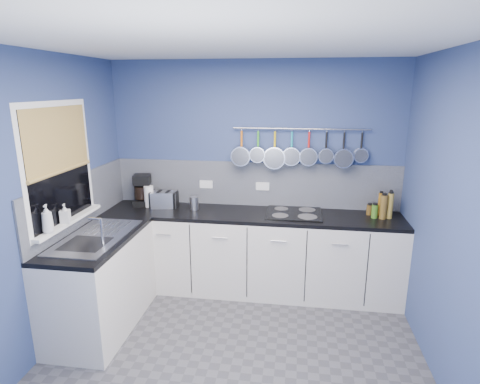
% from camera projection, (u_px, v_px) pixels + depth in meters
% --- Properties ---
extents(floor, '(3.20, 3.00, 0.02)m').
position_uv_depth(floor, '(233.00, 359.00, 3.31)').
color(floor, '#47474C').
rests_on(floor, ground).
extents(ceiling, '(3.20, 3.00, 0.02)m').
position_uv_depth(ceiling, '(231.00, 41.00, 2.66)').
color(ceiling, white).
rests_on(ceiling, ground).
extents(wall_back, '(3.20, 0.02, 2.50)m').
position_uv_depth(wall_back, '(254.00, 175.00, 4.43)').
color(wall_back, navy).
rests_on(wall_back, ground).
extents(wall_front, '(3.20, 0.02, 2.50)m').
position_uv_depth(wall_front, '(169.00, 339.00, 1.54)').
color(wall_front, navy).
rests_on(wall_front, ground).
extents(wall_left, '(0.02, 3.00, 2.50)m').
position_uv_depth(wall_left, '(38.00, 208.00, 3.21)').
color(wall_left, navy).
rests_on(wall_left, ground).
extents(wall_right, '(0.02, 3.00, 2.50)m').
position_uv_depth(wall_right, '(458.00, 228.00, 2.76)').
color(wall_right, navy).
rests_on(wall_right, ground).
extents(backsplash_back, '(3.20, 0.02, 0.50)m').
position_uv_depth(backsplash_back, '(254.00, 184.00, 4.44)').
color(backsplash_back, gray).
rests_on(backsplash_back, wall_back).
extents(backsplash_left, '(0.02, 1.80, 0.50)m').
position_uv_depth(backsplash_left, '(81.00, 200.00, 3.81)').
color(backsplash_left, gray).
rests_on(backsplash_left, wall_left).
extents(cabinet_run_back, '(3.20, 0.60, 0.86)m').
position_uv_depth(cabinet_run_back, '(250.00, 253.00, 4.35)').
color(cabinet_run_back, silver).
rests_on(cabinet_run_back, ground).
extents(worktop_back, '(3.20, 0.60, 0.04)m').
position_uv_depth(worktop_back, '(251.00, 215.00, 4.23)').
color(worktop_back, black).
rests_on(worktop_back, cabinet_run_back).
extents(cabinet_run_left, '(0.60, 1.20, 0.86)m').
position_uv_depth(cabinet_run_left, '(101.00, 284.00, 3.67)').
color(cabinet_run_left, silver).
rests_on(cabinet_run_left, ground).
extents(worktop_left, '(0.60, 1.20, 0.04)m').
position_uv_depth(worktop_left, '(96.00, 239.00, 3.55)').
color(worktop_left, black).
rests_on(worktop_left, cabinet_run_left).
extents(window_frame, '(0.01, 1.00, 1.10)m').
position_uv_depth(window_frame, '(59.00, 165.00, 3.42)').
color(window_frame, white).
rests_on(window_frame, wall_left).
extents(window_glass, '(0.01, 0.90, 1.00)m').
position_uv_depth(window_glass, '(60.00, 165.00, 3.42)').
color(window_glass, black).
rests_on(window_glass, wall_left).
extents(bamboo_blind, '(0.01, 0.90, 0.55)m').
position_uv_depth(bamboo_blind, '(58.00, 140.00, 3.36)').
color(bamboo_blind, '#A68035').
rests_on(bamboo_blind, wall_left).
extents(window_sill, '(0.10, 0.98, 0.03)m').
position_uv_depth(window_sill, '(69.00, 221.00, 3.55)').
color(window_sill, white).
rests_on(window_sill, wall_left).
extents(sink_unit, '(0.50, 0.95, 0.01)m').
position_uv_depth(sink_unit, '(96.00, 236.00, 3.55)').
color(sink_unit, silver).
rests_on(sink_unit, worktop_left).
extents(mixer_tap, '(0.12, 0.08, 0.26)m').
position_uv_depth(mixer_tap, '(102.00, 231.00, 3.32)').
color(mixer_tap, silver).
rests_on(mixer_tap, worktop_left).
extents(socket_left, '(0.15, 0.01, 0.09)m').
position_uv_depth(socket_left, '(206.00, 184.00, 4.51)').
color(socket_left, white).
rests_on(socket_left, backsplash_back).
extents(socket_right, '(0.15, 0.01, 0.09)m').
position_uv_depth(socket_right, '(263.00, 186.00, 4.41)').
color(socket_right, white).
rests_on(socket_right, backsplash_back).
extents(pot_rail, '(1.45, 0.02, 0.02)m').
position_uv_depth(pot_rail, '(301.00, 129.00, 4.17)').
color(pot_rail, silver).
rests_on(pot_rail, wall_back).
extents(soap_bottle_a, '(0.12, 0.12, 0.24)m').
position_uv_depth(soap_bottle_a, '(47.00, 219.00, 3.20)').
color(soap_bottle_a, white).
rests_on(soap_bottle_a, window_sill).
extents(soap_bottle_b, '(0.10, 0.10, 0.17)m').
position_uv_depth(soap_bottle_b, '(65.00, 213.00, 3.45)').
color(soap_bottle_b, white).
rests_on(soap_bottle_b, window_sill).
extents(paper_towel, '(0.13, 0.13, 0.24)m').
position_uv_depth(paper_towel, '(149.00, 196.00, 4.42)').
color(paper_towel, white).
rests_on(paper_towel, worktop_back).
extents(coffee_maker, '(0.24, 0.26, 0.35)m').
position_uv_depth(coffee_maker, '(142.00, 190.00, 4.47)').
color(coffee_maker, black).
rests_on(coffee_maker, worktop_back).
extents(toaster, '(0.30, 0.21, 0.18)m').
position_uv_depth(toaster, '(164.00, 199.00, 4.41)').
color(toaster, silver).
rests_on(toaster, worktop_back).
extents(canister, '(0.10, 0.10, 0.14)m').
position_uv_depth(canister, '(194.00, 203.00, 4.34)').
color(canister, silver).
rests_on(canister, worktop_back).
extents(hob, '(0.58, 0.51, 0.01)m').
position_uv_depth(hob, '(294.00, 213.00, 4.20)').
color(hob, black).
rests_on(hob, worktop_back).
extents(pan_0, '(0.22, 0.12, 0.41)m').
position_uv_depth(pan_0, '(241.00, 147.00, 4.30)').
color(pan_0, silver).
rests_on(pan_0, pot_rail).
extents(pan_1, '(0.17, 0.11, 0.36)m').
position_uv_depth(pan_1, '(258.00, 145.00, 4.27)').
color(pan_1, silver).
rests_on(pan_1, pot_rail).
extents(pan_2, '(0.24, 0.09, 0.43)m').
position_uv_depth(pan_2, '(275.00, 149.00, 4.25)').
color(pan_2, silver).
rests_on(pan_2, pot_rail).
extents(pan_3, '(0.20, 0.08, 0.39)m').
position_uv_depth(pan_3, '(292.00, 147.00, 4.22)').
color(pan_3, silver).
rests_on(pan_3, pot_rail).
extents(pan_4, '(0.20, 0.09, 0.39)m').
position_uv_depth(pan_4, '(309.00, 147.00, 4.19)').
color(pan_4, silver).
rests_on(pan_4, pot_rail).
extents(pan_5, '(0.16, 0.10, 0.35)m').
position_uv_depth(pan_5, '(326.00, 146.00, 4.16)').
color(pan_5, silver).
rests_on(pan_5, pot_rail).
extents(pan_6, '(0.21, 0.11, 0.40)m').
position_uv_depth(pan_6, '(343.00, 149.00, 4.14)').
color(pan_6, silver).
rests_on(pan_6, pot_rail).
extents(pan_7, '(0.15, 0.06, 0.34)m').
position_uv_depth(pan_7, '(361.00, 146.00, 4.11)').
color(pan_7, silver).
rests_on(pan_7, pot_rail).
extents(condiment_0, '(0.05, 0.05, 0.26)m').
position_uv_depth(condiment_0, '(390.00, 204.00, 4.10)').
color(condiment_0, black).
rests_on(condiment_0, worktop_back).
extents(condiment_1, '(0.05, 0.05, 0.24)m').
position_uv_depth(condiment_1, '(380.00, 204.00, 4.12)').
color(condiment_1, '#8C5914').
rests_on(condiment_1, worktop_back).
extents(condiment_2, '(0.06, 0.06, 0.11)m').
position_uv_depth(condiment_2, '(369.00, 210.00, 4.16)').
color(condiment_2, brown).
rests_on(condiment_2, worktop_back).
extents(condiment_3, '(0.06, 0.06, 0.27)m').
position_uv_depth(condiment_3, '(390.00, 206.00, 4.02)').
color(condiment_3, olive).
rests_on(condiment_3, worktop_back).
extents(condiment_4, '(0.07, 0.07, 0.25)m').
position_uv_depth(condiment_4, '(383.00, 207.00, 4.01)').
color(condiment_4, brown).
rests_on(condiment_4, worktop_back).
extents(condiment_5, '(0.07, 0.07, 0.14)m').
position_uv_depth(condiment_5, '(375.00, 211.00, 4.05)').
color(condiment_5, '#3F721E').
rests_on(condiment_5, worktop_back).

